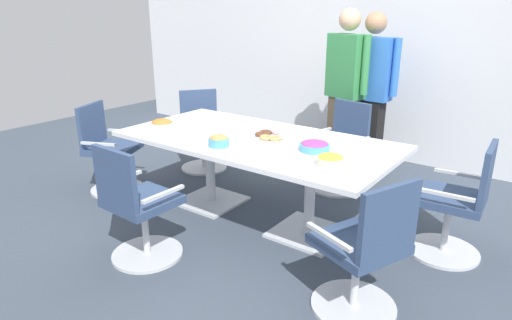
# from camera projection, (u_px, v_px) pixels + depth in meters

# --- Properties ---
(ground_plane) EXTENTS (10.00, 10.00, 0.01)m
(ground_plane) POSITION_uv_depth(u_px,v_px,m) (256.00, 217.00, 4.01)
(ground_plane) COLOR #3D4754
(back_wall) EXTENTS (8.00, 0.10, 2.80)m
(back_wall) POSITION_uv_depth(u_px,v_px,m) (371.00, 44.00, 5.38)
(back_wall) COLOR white
(back_wall) RESTS_ON ground
(conference_table) EXTENTS (2.40, 1.20, 0.75)m
(conference_table) POSITION_uv_depth(u_px,v_px,m) (256.00, 152.00, 3.81)
(conference_table) COLOR white
(conference_table) RESTS_ON ground
(office_chair_0) EXTENTS (0.75, 0.75, 0.91)m
(office_chair_0) POSITION_uv_depth(u_px,v_px,m) (202.00, 134.00, 5.15)
(office_chair_0) COLOR silver
(office_chair_0) RESTS_ON ground
(office_chair_1) EXTENTS (0.71, 0.71, 0.91)m
(office_chair_1) POSITION_uv_depth(u_px,v_px,m) (109.00, 153.00, 4.48)
(office_chair_1) COLOR silver
(office_chair_1) RESTS_ON ground
(office_chair_2) EXTENTS (0.56, 0.56, 0.91)m
(office_chair_2) POSITION_uv_depth(u_px,v_px,m) (137.00, 210.00, 3.21)
(office_chair_2) COLOR silver
(office_chair_2) RESTS_ON ground
(office_chair_3) EXTENTS (0.70, 0.70, 0.91)m
(office_chair_3) POSITION_uv_depth(u_px,v_px,m) (364.00, 255.00, 2.61)
(office_chair_3) COLOR silver
(office_chair_3) RESTS_ON ground
(office_chair_4) EXTENTS (0.57, 0.57, 0.91)m
(office_chair_4) POSITION_uv_depth(u_px,v_px,m) (457.00, 207.00, 3.26)
(office_chair_4) COLOR silver
(office_chair_4) RESTS_ON ground
(office_chair_5) EXTENTS (0.64, 0.64, 0.91)m
(office_chair_5) POSITION_uv_depth(u_px,v_px,m) (340.00, 151.00, 4.54)
(office_chair_5) COLOR silver
(office_chair_5) RESTS_ON ground
(person_standing_0) EXTENTS (0.60, 0.35, 1.82)m
(person_standing_0) POSITION_uv_depth(u_px,v_px,m) (345.00, 89.00, 4.89)
(person_standing_0) COLOR brown
(person_standing_0) RESTS_ON ground
(person_standing_1) EXTENTS (0.61, 0.25, 1.79)m
(person_standing_1) POSITION_uv_depth(u_px,v_px,m) (370.00, 92.00, 4.85)
(person_standing_1) COLOR black
(person_standing_1) RESTS_ON ground
(snack_bowl_pretzels) EXTENTS (0.22, 0.22, 0.11)m
(snack_bowl_pretzels) POSITION_uv_depth(u_px,v_px,m) (162.00, 125.00, 3.97)
(snack_bowl_pretzels) COLOR white
(snack_bowl_pretzels) RESTS_ON conference_table
(snack_bowl_cookies) EXTENTS (0.17, 0.17, 0.10)m
(snack_bowl_cookies) POSITION_uv_depth(u_px,v_px,m) (219.00, 140.00, 3.53)
(snack_bowl_cookies) COLOR #4C9EC6
(snack_bowl_cookies) RESTS_ON conference_table
(snack_bowl_candy_mix) EXTENTS (0.24, 0.24, 0.08)m
(snack_bowl_candy_mix) POSITION_uv_depth(u_px,v_px,m) (314.00, 146.00, 3.42)
(snack_bowl_candy_mix) COLOR #4C9EC6
(snack_bowl_candy_mix) RESTS_ON conference_table
(snack_bowl_chips_yellow) EXTENTS (0.20, 0.20, 0.09)m
(snack_bowl_chips_yellow) POSITION_uv_depth(u_px,v_px,m) (331.00, 160.00, 3.10)
(snack_bowl_chips_yellow) COLOR beige
(snack_bowl_chips_yellow) RESTS_ON conference_table
(donut_platter) EXTENTS (0.32, 0.32, 0.04)m
(donut_platter) POSITION_uv_depth(u_px,v_px,m) (273.00, 136.00, 3.76)
(donut_platter) COLOR white
(donut_platter) RESTS_ON conference_table
(plate_stack) EXTENTS (0.21, 0.21, 0.04)m
(plate_stack) POSITION_uv_depth(u_px,v_px,m) (230.00, 132.00, 3.87)
(plate_stack) COLOR white
(plate_stack) RESTS_ON conference_table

